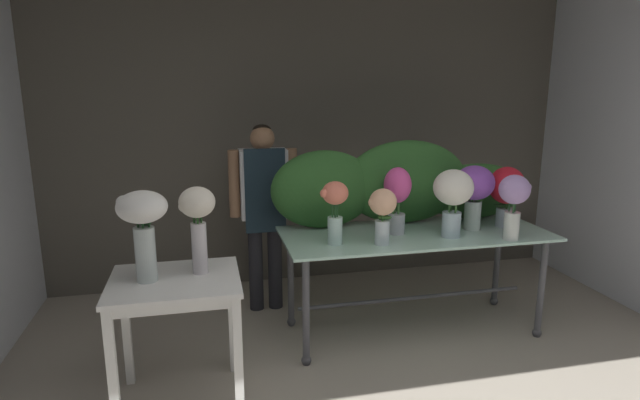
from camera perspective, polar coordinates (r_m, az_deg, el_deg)
name	(u,v)px	position (r m, az deg, el deg)	size (l,w,h in m)	color
ground_plane	(360,351)	(3.94, 4.46, -16.25)	(7.09, 7.09, 0.00)	#9E9384
wall_back	(313,134)	(5.03, -0.75, 7.32)	(5.11, 0.12, 2.86)	#5B564C
display_table_glass	(415,248)	(4.02, 10.38, -5.26)	(2.01, 0.81, 0.81)	#A9D6C2
side_table_white	(176,295)	(3.20, -15.61, -10.09)	(0.75, 0.64, 0.80)	white
florist	(264,199)	(4.31, -6.20, 0.10)	(0.57, 0.24, 1.58)	#232328
foliage_backdrop	(396,187)	(4.14, 8.37, 1.47)	(2.14, 0.30, 0.67)	#2D6028
vase_fuchsia_anemones	(397,195)	(3.86, 8.50, 0.57)	(0.20, 0.20, 0.50)	silver
vase_lilac_stock	(514,199)	(3.91, 20.56, 0.09)	(0.23, 0.22, 0.47)	silver
vase_violet_lilies	(474,189)	(4.10, 16.63, 1.20)	(0.30, 0.30, 0.50)	silver
vase_peach_snapdragons	(382,210)	(3.59, 6.89, -1.13)	(0.20, 0.19, 0.40)	silver
vase_coral_peonies	(335,207)	(3.57, 1.64, -0.77)	(0.20, 0.18, 0.45)	silver
vase_crimson_roses	(507,190)	(4.26, 19.85, 1.04)	(0.28, 0.27, 0.47)	silver
vase_ivory_tulips	(453,194)	(3.85, 14.43, 0.60)	(0.29, 0.29, 0.50)	silver
vase_white_roses_tall	(143,222)	(3.07, -18.95, -2.30)	(0.28, 0.28, 0.53)	silver
vase_cream_lisianthus_tall	(198,217)	(3.11, -13.31, -1.86)	(0.21, 0.21, 0.53)	silver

